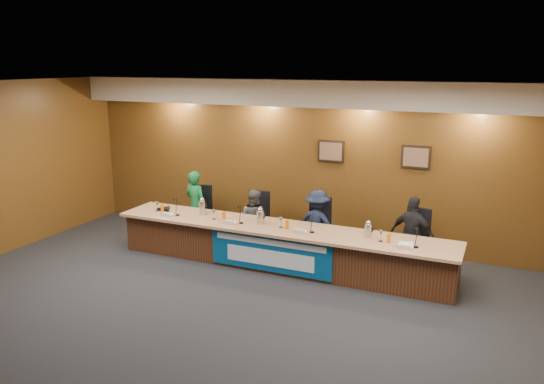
% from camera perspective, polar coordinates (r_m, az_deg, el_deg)
% --- Properties ---
extents(floor, '(10.00, 10.00, 0.00)m').
position_cam_1_polar(floor, '(7.53, -6.63, -14.13)').
color(floor, black).
rests_on(floor, ground).
extents(ceiling, '(10.00, 8.00, 0.04)m').
position_cam_1_polar(ceiling, '(6.67, -7.41, 10.97)').
color(ceiling, silver).
rests_on(ceiling, wall_back).
extents(wall_back, '(10.00, 0.04, 3.20)m').
position_cam_1_polar(wall_back, '(10.47, 4.29, 3.22)').
color(wall_back, '#573513').
rests_on(wall_back, floor).
extents(soffit, '(10.00, 0.50, 0.50)m').
position_cam_1_polar(soffit, '(10.07, 3.94, 10.55)').
color(soffit, beige).
rests_on(soffit, wall_back).
extents(dais_body, '(6.00, 0.80, 0.70)m').
position_cam_1_polar(dais_body, '(9.35, 0.81, -5.99)').
color(dais_body, '#472412').
rests_on(dais_body, floor).
extents(dais_top, '(6.10, 0.95, 0.05)m').
position_cam_1_polar(dais_top, '(9.19, 0.69, -3.88)').
color(dais_top, tan).
rests_on(dais_top, dais_body).
extents(banner, '(2.20, 0.02, 0.65)m').
position_cam_1_polar(banner, '(8.99, -0.24, -6.63)').
color(banner, navy).
rests_on(banner, dais_body).
extents(banner_text_upper, '(2.00, 0.01, 0.10)m').
position_cam_1_polar(banner_text_upper, '(8.91, -0.27, -5.45)').
color(banner_text_upper, silver).
rests_on(banner_text_upper, banner).
extents(banner_text_lower, '(1.60, 0.01, 0.28)m').
position_cam_1_polar(banner_text_lower, '(9.00, -0.27, -7.13)').
color(banner_text_lower, silver).
rests_on(banner_text_lower, banner).
extents(wall_photo_left, '(0.52, 0.04, 0.42)m').
position_cam_1_polar(wall_photo_left, '(10.27, 6.36, 4.38)').
color(wall_photo_left, black).
rests_on(wall_photo_left, wall_back).
extents(wall_photo_right, '(0.52, 0.04, 0.42)m').
position_cam_1_polar(wall_photo_right, '(9.91, 15.22, 3.64)').
color(wall_photo_right, black).
rests_on(wall_photo_right, wall_back).
extents(panelist_a, '(0.58, 0.44, 1.43)m').
position_cam_1_polar(panelist_a, '(10.76, -8.19, -1.45)').
color(panelist_a, '#115D2B').
rests_on(panelist_a, floor).
extents(panelist_b, '(0.61, 0.50, 1.17)m').
position_cam_1_polar(panelist_b, '(10.19, -2.00, -2.93)').
color(panelist_b, '#515256').
rests_on(panelist_b, floor).
extents(panelist_c, '(0.89, 0.59, 1.28)m').
position_cam_1_polar(panelist_c, '(9.70, 4.91, -3.49)').
color(panelist_c, '#121931').
rests_on(panelist_c, floor).
extents(panelist_d, '(0.84, 0.51, 1.34)m').
position_cam_1_polar(panelist_d, '(9.31, 14.87, -4.50)').
color(panelist_d, black).
rests_on(panelist_d, floor).
extents(office_chair_a, '(0.56, 0.56, 0.08)m').
position_cam_1_polar(office_chair_a, '(10.90, -7.87, -2.50)').
color(office_chair_a, black).
rests_on(office_chair_a, floor).
extents(office_chair_b, '(0.53, 0.53, 0.08)m').
position_cam_1_polar(office_chair_b, '(10.30, -1.75, -3.34)').
color(office_chair_b, black).
rests_on(office_chair_b, floor).
extents(office_chair_c, '(0.58, 0.58, 0.08)m').
position_cam_1_polar(office_chair_c, '(9.84, 5.08, -4.23)').
color(office_chair_c, black).
rests_on(office_chair_c, floor).
extents(office_chair_d, '(0.57, 0.57, 0.08)m').
position_cam_1_polar(office_chair_d, '(9.46, 14.90, -5.40)').
color(office_chair_d, black).
rests_on(office_chair_d, floor).
extents(nameplate_a, '(0.24, 0.08, 0.10)m').
position_cam_1_polar(nameplate_a, '(9.96, -11.43, -2.34)').
color(nameplate_a, white).
rests_on(nameplate_a, dais_top).
extents(microphone_a, '(0.07, 0.07, 0.02)m').
position_cam_1_polar(microphone_a, '(9.98, -10.10, -2.45)').
color(microphone_a, black).
rests_on(microphone_a, dais_top).
extents(juice_glass_a, '(0.06, 0.06, 0.15)m').
position_cam_1_polar(juice_glass_a, '(10.24, -11.71, -1.72)').
color(juice_glass_a, orange).
rests_on(juice_glass_a, dais_top).
extents(water_glass_a, '(0.08, 0.08, 0.18)m').
position_cam_1_polar(water_glass_a, '(10.33, -12.25, -1.54)').
color(water_glass_a, silver).
rests_on(water_glass_a, dais_top).
extents(nameplate_b, '(0.24, 0.08, 0.10)m').
position_cam_1_polar(nameplate_b, '(9.31, -4.68, -3.23)').
color(nameplate_b, white).
rests_on(nameplate_b, dais_top).
extents(microphone_b, '(0.07, 0.07, 0.02)m').
position_cam_1_polar(microphone_b, '(9.36, -3.32, -3.34)').
color(microphone_b, black).
rests_on(microphone_b, dais_top).
extents(juice_glass_b, '(0.06, 0.06, 0.15)m').
position_cam_1_polar(juice_glass_b, '(9.56, -5.21, -2.61)').
color(juice_glass_b, orange).
rests_on(juice_glass_b, dais_top).
extents(water_glass_b, '(0.08, 0.08, 0.18)m').
position_cam_1_polar(water_glass_b, '(9.63, -6.28, -2.41)').
color(water_glass_b, silver).
rests_on(water_glass_b, dais_top).
extents(nameplate_c, '(0.24, 0.08, 0.10)m').
position_cam_1_polar(nameplate_c, '(8.80, 2.86, -4.23)').
color(nameplate_c, white).
rests_on(nameplate_c, dais_top).
extents(microphone_c, '(0.07, 0.07, 0.02)m').
position_cam_1_polar(microphone_c, '(8.88, 4.34, -4.33)').
color(microphone_c, black).
rests_on(microphone_c, dais_top).
extents(juice_glass_c, '(0.06, 0.06, 0.15)m').
position_cam_1_polar(juice_glass_c, '(9.04, 1.66, -3.53)').
color(juice_glass_c, orange).
rests_on(juice_glass_c, dais_top).
extents(water_glass_c, '(0.08, 0.08, 0.18)m').
position_cam_1_polar(water_glass_c, '(9.10, 0.96, -3.30)').
color(water_glass_c, silver).
rests_on(water_glass_c, dais_top).
extents(nameplate_d, '(0.24, 0.08, 0.10)m').
position_cam_1_polar(nameplate_d, '(8.32, 13.94, -5.72)').
color(nameplate_d, white).
rests_on(nameplate_d, dais_top).
extents(microphone_d, '(0.07, 0.07, 0.02)m').
position_cam_1_polar(microphone_d, '(8.46, 15.24, -5.73)').
color(microphone_d, black).
rests_on(microphone_d, dais_top).
extents(juice_glass_d, '(0.06, 0.06, 0.15)m').
position_cam_1_polar(juice_glass_d, '(8.55, 12.45, -4.87)').
color(juice_glass_d, orange).
rests_on(juice_glass_d, dais_top).
extents(water_glass_d, '(0.08, 0.08, 0.18)m').
position_cam_1_polar(water_glass_d, '(8.58, 11.62, -4.66)').
color(water_glass_d, silver).
rests_on(water_glass_d, dais_top).
extents(carafe_left, '(0.12, 0.12, 0.26)m').
position_cam_1_polar(carafe_left, '(9.93, -7.50, -1.70)').
color(carafe_left, silver).
rests_on(carafe_left, dais_top).
extents(carafe_mid, '(0.13, 0.13, 0.22)m').
position_cam_1_polar(carafe_mid, '(9.32, -1.25, -2.75)').
color(carafe_mid, silver).
rests_on(carafe_mid, dais_top).
extents(carafe_right, '(0.12, 0.12, 0.22)m').
position_cam_1_polar(carafe_right, '(8.74, 10.30, -4.13)').
color(carafe_right, silver).
rests_on(carafe_right, dais_top).
extents(speakerphone, '(0.32, 0.32, 0.05)m').
position_cam_1_polar(speakerphone, '(10.37, -11.43, -1.80)').
color(speakerphone, black).
rests_on(speakerphone, dais_top).
extents(paper_stack, '(0.26, 0.33, 0.01)m').
position_cam_1_polar(paper_stack, '(8.54, 14.21, -5.51)').
color(paper_stack, white).
rests_on(paper_stack, dais_top).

